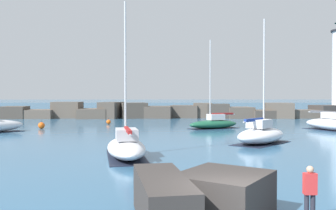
{
  "coord_description": "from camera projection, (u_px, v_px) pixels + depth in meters",
  "views": [
    {
      "loc": [
        -2.0,
        -9.26,
        3.66
      ],
      "look_at": [
        -1.37,
        29.3,
        2.63
      ],
      "focal_mm": 40.0,
      "sensor_mm": 36.0,
      "label": 1
    }
  ],
  "objects": [
    {
      "name": "sailboat_moored_2",
      "position": [
        261.0,
        134.0,
        28.13
      ],
      "size": [
        5.5,
        5.66,
        9.42
      ],
      "color": "white",
      "rests_on": "ground"
    },
    {
      "name": "sailboat_moored_0",
      "position": [
        214.0,
        123.0,
        40.78
      ],
      "size": [
        6.16,
        4.2,
        9.61
      ],
      "color": "#195138",
      "rests_on": "ground"
    },
    {
      "name": "open_sea_beyond",
      "position": [
        168.0,
        106.0,
        119.82
      ],
      "size": [
        400.0,
        116.0,
        0.01
      ],
      "color": "#235175",
      "rests_on": "ground"
    },
    {
      "name": "person_on_rocks",
      "position": [
        310.0,
        190.0,
        10.84
      ],
      "size": [
        0.36,
        0.22,
        1.61
      ],
      "color": "#282833",
      "rests_on": "ground"
    },
    {
      "name": "mooring_buoy_far_side",
      "position": [
        109.0,
        122.0,
        47.08
      ],
      "size": [
        0.58,
        0.58,
        0.78
      ],
      "color": "#EA5914",
      "rests_on": "ground"
    },
    {
      "name": "breakwater_jetty",
      "position": [
        190.0,
        112.0,
        59.83
      ],
      "size": [
        63.47,
        6.73,
        2.57
      ],
      "color": "#423D38",
      "rests_on": "ground"
    },
    {
      "name": "mooring_buoy_orange_near",
      "position": [
        41.0,
        125.0,
        40.65
      ],
      "size": [
        0.71,
        0.71,
        0.91
      ],
      "color": "#EA5914",
      "rests_on": "ground"
    },
    {
      "name": "sailboat_moored_1",
      "position": [
        126.0,
        146.0,
        22.07
      ],
      "size": [
        3.26,
        6.73,
        9.27
      ],
      "color": "white",
      "rests_on": "ground"
    }
  ]
}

